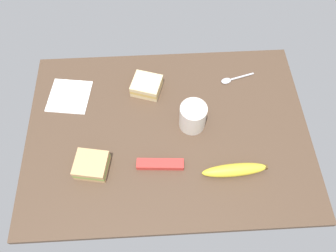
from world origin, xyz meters
TOP-DOWN VIEW (x-y plane):
  - tabletop at (0.00, 0.00)cm, footprint 90.00×64.00cm
  - coffee_mug_black at (7.84, 2.03)cm, footprint 8.34×10.71cm
  - sandwich_main at (-23.22, -11.58)cm, footprint 10.75×9.99cm
  - sandwich_side at (-6.34, 16.47)cm, footprint 11.44×10.84cm
  - banana at (18.78, -15.25)cm, footprint 19.58×4.79cm
  - spoon at (23.56, 19.04)cm, footprint 12.18×4.70cm
  - snack_bar at (-2.98, -11.86)cm, footprint 14.22×4.01cm
  - paper_napkin at (-32.78, 15.03)cm, footprint 15.26×15.26cm

SIDE VIEW (x-z plane):
  - tabletop at x=0.00cm, z-range 0.00..2.00cm
  - paper_napkin at x=-32.78cm, z-range 2.00..2.30cm
  - spoon at x=23.56cm, z-range 1.98..2.78cm
  - snack_bar at x=-2.98cm, z-range 2.00..4.00cm
  - banana at x=18.78cm, z-range 2.00..5.87cm
  - sandwich_main at x=-23.22cm, z-range 2.00..6.40cm
  - sandwich_side at x=-6.34cm, z-range 2.00..6.40cm
  - coffee_mug_black at x=7.84cm, z-range 2.14..11.50cm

